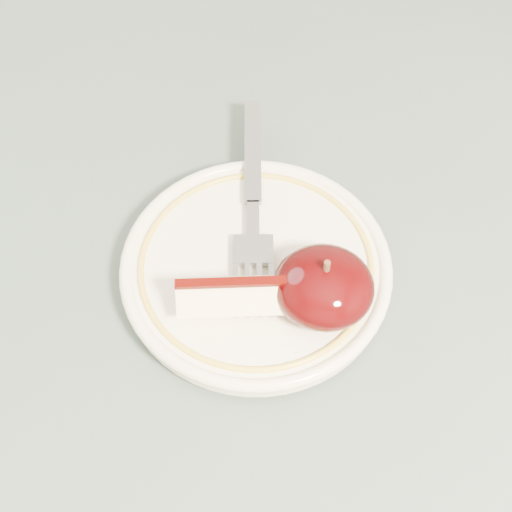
% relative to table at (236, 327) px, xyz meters
% --- Properties ---
extents(table, '(0.90, 0.90, 0.75)m').
position_rel_table_xyz_m(table, '(0.00, 0.00, 0.00)').
color(table, brown).
rests_on(table, ground).
extents(plate, '(0.18, 0.18, 0.02)m').
position_rel_table_xyz_m(plate, '(0.02, -0.01, 0.10)').
color(plate, beige).
rests_on(plate, table).
extents(apple_half, '(0.06, 0.06, 0.05)m').
position_rel_table_xyz_m(apple_half, '(0.06, -0.03, 0.13)').
color(apple_half, black).
rests_on(apple_half, plate).
extents(apple_wedge, '(0.07, 0.04, 0.03)m').
position_rel_table_xyz_m(apple_wedge, '(0.01, -0.04, 0.12)').
color(apple_wedge, '#FFF3BB').
rests_on(apple_wedge, plate).
extents(fork, '(0.06, 0.19, 0.00)m').
position_rel_table_xyz_m(fork, '(0.01, 0.04, 0.11)').
color(fork, gray).
rests_on(fork, plate).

